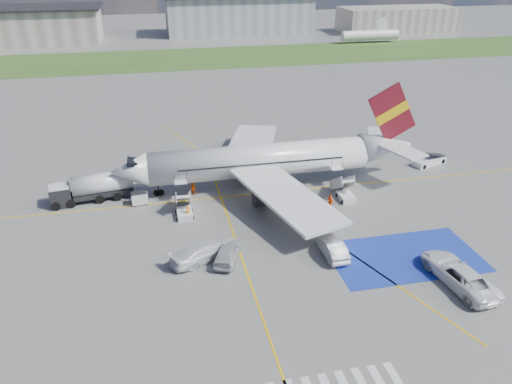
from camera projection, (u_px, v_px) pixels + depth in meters
ground at (290, 247)px, 48.40m from camera, size 400.00×400.00×0.00m
grass_strip at (192, 58)px, 131.81m from camera, size 400.00×30.00×0.01m
taxiway_line_main at (263, 193)px, 58.94m from camera, size 120.00×0.20×0.01m
taxiway_line_cross at (264, 321)px, 38.66m from camera, size 0.20×60.00×0.01m
taxiway_line_diag at (263, 193)px, 58.94m from camera, size 20.71×56.45×0.01m
staging_box at (405, 257)px, 46.81m from camera, size 14.00×8.00×0.01m
terminal_centre at (238, 15)px, 168.14m from camera, size 48.00×18.00×12.00m
terminal_east at (398, 19)px, 173.41m from camera, size 40.00×16.00×8.00m
airliner at (271, 160)px, 59.50m from camera, size 36.81×32.95×11.92m
airstairs_fwd at (184, 210)px, 53.95m from camera, size 1.90×5.20×3.60m
airstairs_aft at (345, 194)px, 57.50m from camera, size 1.90×5.20×3.60m
fuel_tanker at (92, 190)px, 56.81m from camera, size 9.30×3.80×3.08m
gpu_cart at (140, 199)px, 56.16m from camera, size 1.88×1.32×1.48m
belt_loader at (429, 161)px, 66.77m from camera, size 5.46×3.32×1.58m
car_silver_a at (227, 252)px, 45.95m from camera, size 3.57×5.29×1.67m
car_silver_b at (332, 247)px, 46.73m from camera, size 1.82×5.00×1.64m
van_white_a at (459, 271)px, 42.66m from camera, size 3.55×6.54×2.35m
van_white_b at (206, 248)px, 46.19m from camera, size 5.88×4.49×2.14m
crew_fwd at (188, 212)px, 53.10m from camera, size 0.67×0.65×1.55m
crew_nose at (193, 189)px, 58.15m from camera, size 1.00×1.05×1.71m
crew_aft at (330, 203)px, 54.75m from camera, size 0.94×1.17×1.86m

